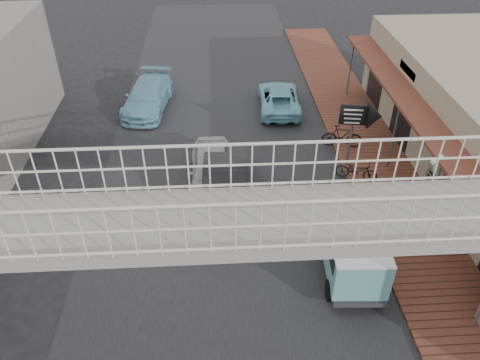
{
  "coord_description": "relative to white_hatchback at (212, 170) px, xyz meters",
  "views": [
    {
      "loc": [
        -0.27,
        -11.0,
        11.23
      ],
      "look_at": [
        0.49,
        1.99,
        1.8
      ],
      "focal_mm": 35.0,
      "sensor_mm": 36.0,
      "label": 1
    }
  ],
  "objects": [
    {
      "name": "ground",
      "position": [
        0.5,
        -4.25,
        -0.72
      ],
      "size": [
        120.0,
        120.0,
        0.0
      ],
      "primitive_type": "plane",
      "color": "black",
      "rests_on": "ground"
    },
    {
      "name": "road_strip",
      "position": [
        0.5,
        -4.25,
        -0.71
      ],
      "size": [
        10.0,
        60.0,
        0.01
      ],
      "primitive_type": "cube",
      "color": "black",
      "rests_on": "ground"
    },
    {
      "name": "sidewalk",
      "position": [
        7.0,
        -1.25,
        -0.67
      ],
      "size": [
        3.0,
        40.0,
        0.1
      ],
      "primitive_type": "cube",
      "color": "brown",
      "rests_on": "ground"
    },
    {
      "name": "footbridge",
      "position": [
        0.5,
        -8.25,
        2.46
      ],
      "size": [
        16.4,
        2.4,
        6.34
      ],
      "color": "gray",
      "rests_on": "ground"
    },
    {
      "name": "white_hatchback",
      "position": [
        0.0,
        0.0,
        0.0
      ],
      "size": [
        1.73,
        4.22,
        1.43
      ],
      "primitive_type": "imported",
      "rotation": [
        0.0,
        0.0,
        -0.01
      ],
      "color": "silver",
      "rests_on": "ground"
    },
    {
      "name": "dark_sedan",
      "position": [
        0.5,
        -1.32,
        0.07
      ],
      "size": [
        1.86,
        4.84,
        1.57
      ],
      "primitive_type": "imported",
      "rotation": [
        0.0,
        0.0,
        -0.04
      ],
      "color": "black",
      "rests_on": "ground"
    },
    {
      "name": "angkot_curb",
      "position": [
        3.5,
        6.42,
        -0.12
      ],
      "size": [
        2.2,
        4.41,
        1.2
      ],
      "primitive_type": "imported",
      "rotation": [
        0.0,
        0.0,
        3.09
      ],
      "color": "#7CC8D7",
      "rests_on": "ground"
    },
    {
      "name": "angkot_far",
      "position": [
        -3.21,
        6.84,
        -0.02
      ],
      "size": [
        2.57,
        5.03,
        1.4
      ],
      "primitive_type": "imported",
      "rotation": [
        0.0,
        0.0,
        -0.13
      ],
      "color": "#6FA8C0",
      "rests_on": "ground"
    },
    {
      "name": "angkot_van",
      "position": [
        4.3,
        -4.87,
        0.44
      ],
      "size": [
        1.9,
        3.82,
        1.83
      ],
      "rotation": [
        0.0,
        0.0,
        -0.06
      ],
      "color": "black",
      "rests_on": "ground"
    },
    {
      "name": "motorcycle_near",
      "position": [
        5.8,
        -0.13,
        -0.17
      ],
      "size": [
        1.78,
        1.16,
        0.88
      ],
      "primitive_type": "imported",
      "rotation": [
        0.0,
        0.0,
        1.19
      ],
      "color": "black",
      "rests_on": "sidewalk"
    },
    {
      "name": "motorcycle_far",
      "position": [
        5.8,
        2.38,
        -0.08
      ],
      "size": [
        1.85,
        0.81,
        1.07
      ],
      "primitive_type": "imported",
      "rotation": [
        0.0,
        0.0,
        1.39
      ],
      "color": "black",
      "rests_on": "sidewalk"
    },
    {
      "name": "street_clock",
      "position": [
        7.54,
        -2.98,
        1.78
      ],
      "size": [
        0.71,
        0.58,
        2.89
      ],
      "rotation": [
        0.0,
        0.0,
        0.05
      ],
      "color": "#59595B",
      "rests_on": "sidewalk"
    },
    {
      "name": "arrow_sign",
      "position": [
        6.4,
        0.81,
        1.72
      ],
      "size": [
        1.72,
        1.12,
        2.89
      ],
      "rotation": [
        0.0,
        0.0,
        -0.15
      ],
      "color": "#59595B",
      "rests_on": "sidewalk"
    }
  ]
}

